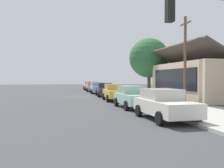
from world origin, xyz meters
TOP-DOWN VIEW (x-y plane):
  - ground_plane at (0.00, 0.00)m, footprint 120.00×120.00m
  - sidewalk_curb at (0.00, 5.60)m, footprint 60.00×4.20m
  - car_silver at (-17.63, 2.79)m, footprint 4.48×2.21m
  - car_coral at (-11.80, 2.69)m, footprint 4.50×2.12m
  - car_skyblue at (-5.89, 2.68)m, footprint 4.59×2.06m
  - car_charcoal at (0.09, 2.75)m, footprint 4.47×2.14m
  - car_mustard at (6.07, 2.66)m, footprint 4.51×2.06m
  - car_seafoam at (12.29, 2.68)m, footprint 4.41×2.09m
  - car_ivory at (17.70, 2.87)m, footprint 4.70×2.21m
  - storefront_building at (5.73, 11.98)m, footprint 12.51×6.60m
  - shade_tree at (-2.21, 9.09)m, footprint 5.24×5.24m
  - traffic_light_main at (22.59, 2.54)m, footprint 0.37×2.79m
  - utility_pole_wooden at (9.59, 8.20)m, footprint 1.80×0.24m
  - fire_hydrant_red at (-13.77, 4.20)m, footprint 0.22×0.22m

SIDE VIEW (x-z plane):
  - ground_plane at x=0.00m, z-range 0.00..0.00m
  - sidewalk_curb at x=0.00m, z-range 0.00..0.16m
  - fire_hydrant_red at x=-13.77m, z-range 0.14..0.85m
  - car_seafoam at x=12.29m, z-range 0.02..1.61m
  - car_charcoal at x=0.09m, z-range 0.02..1.61m
  - car_mustard at x=6.07m, z-range 0.02..1.61m
  - car_skyblue at x=-5.89m, z-range 0.02..1.61m
  - car_silver at x=-17.63m, z-range 0.02..1.61m
  - car_coral at x=-11.80m, z-range 0.02..1.61m
  - car_ivory at x=17.70m, z-range 0.02..1.61m
  - storefront_building at x=5.73m, z-range -0.76..4.77m
  - traffic_light_main at x=22.59m, z-range 0.89..6.09m
  - utility_pole_wooden at x=9.59m, z-range 0.18..7.68m
  - shade_tree at x=-2.21m, z-range 1.10..8.56m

